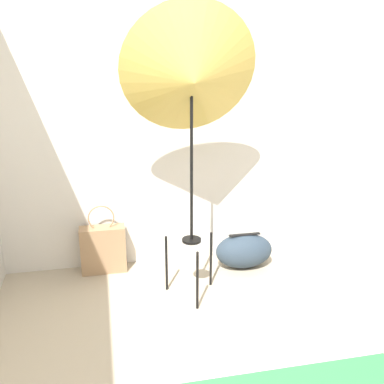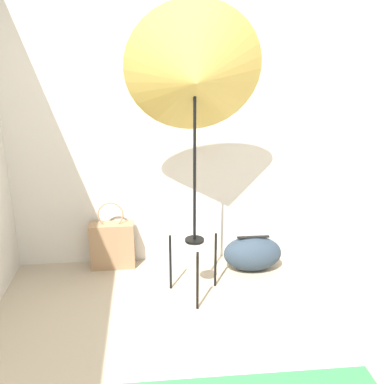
% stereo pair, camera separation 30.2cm
% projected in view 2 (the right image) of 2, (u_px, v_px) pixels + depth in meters
% --- Properties ---
extents(wall_back, '(8.00, 0.05, 2.60)m').
position_uv_depth(wall_back, '(160.00, 115.00, 3.70)').
color(wall_back, silver).
rests_on(wall_back, ground_plane).
extents(photo_umbrella, '(0.96, 0.55, 2.15)m').
position_uv_depth(photo_umbrella, '(195.00, 77.00, 2.99)').
color(photo_umbrella, black).
rests_on(photo_umbrella, ground_plane).
extents(tote_bag, '(0.38, 0.14, 0.60)m').
position_uv_depth(tote_bag, '(112.00, 245.00, 3.88)').
color(tote_bag, '#9E7A56').
rests_on(tote_bag, ground_plane).
extents(duffel_bag, '(0.50, 0.30, 0.31)m').
position_uv_depth(duffel_bag, '(252.00, 253.00, 3.85)').
color(duffel_bag, '#2D3D4C').
rests_on(duffel_bag, ground_plane).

